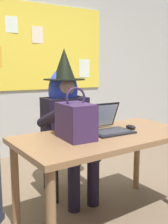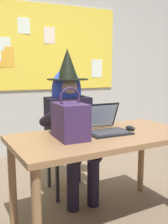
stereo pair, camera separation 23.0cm
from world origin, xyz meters
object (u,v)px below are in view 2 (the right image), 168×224
object	(u,v)px
person_costumed	(70,116)
handbag	(70,120)
desk_main	(103,146)
laptop	(105,126)
computer_mouse	(130,128)
chair_at_desk	(66,142)

from	to	relation	value
person_costumed	handbag	world-z (taller)	person_costumed
person_costumed	desk_main	bearing A→B (deg)	4.88
person_costumed	laptop	bearing A→B (deg)	10.71
computer_mouse	handbag	world-z (taller)	handbag
computer_mouse	laptop	bearing A→B (deg)	170.26
chair_at_desk	desk_main	bearing A→B (deg)	6.77
laptop	computer_mouse	world-z (taller)	laptop
handbag	computer_mouse	bearing A→B (deg)	4.81
desk_main	handbag	world-z (taller)	handbag
chair_at_desk	person_costumed	world-z (taller)	person_costumed
chair_at_desk	person_costumed	size ratio (longest dim) A/B	0.63
chair_at_desk	handbag	bearing A→B (deg)	-14.78
person_costumed	handbag	size ratio (longest dim) A/B	3.82
desk_main	person_costumed	size ratio (longest dim) A/B	1.02
handbag	chair_at_desk	bearing A→B (deg)	71.87
desk_main	computer_mouse	xyz separation A→B (m)	(0.28, 0.04, 0.11)
chair_at_desk	computer_mouse	distance (m)	0.79
desk_main	handbag	bearing A→B (deg)	-179.23
person_costumed	laptop	world-z (taller)	person_costumed
chair_at_desk	handbag	distance (m)	0.84
person_costumed	computer_mouse	size ratio (longest dim) A/B	13.87
desk_main	handbag	xyz separation A→B (m)	(-0.28, -0.00, 0.23)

